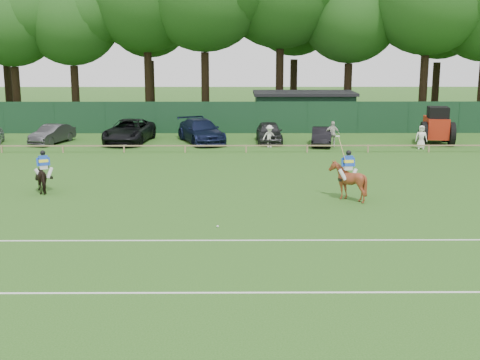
{
  "coord_description": "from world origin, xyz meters",
  "views": [
    {
      "loc": [
        0.33,
        -23.46,
        7.14
      ],
      "look_at": [
        0.5,
        3.0,
        1.4
      ],
      "focal_mm": 48.0,
      "sensor_mm": 36.0,
      "label": 1
    }
  ],
  "objects_px": {
    "suv_black": "(129,131)",
    "tractor": "(437,126)",
    "horse_chestnut": "(348,181)",
    "utility_shed": "(304,110)",
    "hatch_grey": "(269,132)",
    "spectator_right": "(421,137)",
    "sedan_grey": "(52,134)",
    "spectator_left": "(269,136)",
    "spectator_mid": "(332,134)",
    "sedan_navy": "(201,131)",
    "estate_black": "(322,136)",
    "polo_ball": "(218,226)",
    "horse_dark": "(44,177)"
  },
  "relations": [
    {
      "from": "sedan_grey",
      "to": "suv_black",
      "type": "xyz_separation_m",
      "value": [
        5.42,
        0.37,
        0.15
      ]
    },
    {
      "from": "tractor",
      "to": "spectator_mid",
      "type": "bearing_deg",
      "value": -164.68
    },
    {
      "from": "estate_black",
      "to": "spectator_mid",
      "type": "bearing_deg",
      "value": -31.96
    },
    {
      "from": "spectator_right",
      "to": "utility_shed",
      "type": "bearing_deg",
      "value": 129.66
    },
    {
      "from": "suv_black",
      "to": "tractor",
      "type": "relative_size",
      "value": 1.72
    },
    {
      "from": "spectator_right",
      "to": "utility_shed",
      "type": "relative_size",
      "value": 0.19
    },
    {
      "from": "horse_chestnut",
      "to": "utility_shed",
      "type": "relative_size",
      "value": 0.21
    },
    {
      "from": "hatch_grey",
      "to": "tractor",
      "type": "distance_m",
      "value": 11.79
    },
    {
      "from": "estate_black",
      "to": "hatch_grey",
      "type": "bearing_deg",
      "value": 168.39
    },
    {
      "from": "hatch_grey",
      "to": "spectator_left",
      "type": "relative_size",
      "value": 2.88
    },
    {
      "from": "suv_black",
      "to": "sedan_navy",
      "type": "bearing_deg",
      "value": 6.2
    },
    {
      "from": "suv_black",
      "to": "hatch_grey",
      "type": "relative_size",
      "value": 1.36
    },
    {
      "from": "tractor",
      "to": "estate_black",
      "type": "bearing_deg",
      "value": -169.13
    },
    {
      "from": "horse_chestnut",
      "to": "suv_black",
      "type": "bearing_deg",
      "value": -59.19
    },
    {
      "from": "sedan_grey",
      "to": "polo_ball",
      "type": "height_order",
      "value": "sedan_grey"
    },
    {
      "from": "spectator_left",
      "to": "spectator_mid",
      "type": "height_order",
      "value": "spectator_mid"
    },
    {
      "from": "spectator_mid",
      "to": "tractor",
      "type": "relative_size",
      "value": 0.51
    },
    {
      "from": "hatch_grey",
      "to": "utility_shed",
      "type": "relative_size",
      "value": 0.52
    },
    {
      "from": "horse_chestnut",
      "to": "sedan_navy",
      "type": "xyz_separation_m",
      "value": [
        -7.61,
        17.12,
        -0.06
      ]
    },
    {
      "from": "utility_shed",
      "to": "tractor",
      "type": "xyz_separation_m",
      "value": [
        8.46,
        -8.67,
        -0.27
      ]
    },
    {
      "from": "horse_chestnut",
      "to": "estate_black",
      "type": "xyz_separation_m",
      "value": [
        0.89,
        15.79,
        -0.26
      ]
    },
    {
      "from": "estate_black",
      "to": "spectator_mid",
      "type": "relative_size",
      "value": 2.16
    },
    {
      "from": "sedan_grey",
      "to": "polo_ball",
      "type": "xyz_separation_m",
      "value": [
        12.37,
        -21.2,
        -0.63
      ]
    },
    {
      "from": "sedan_grey",
      "to": "polo_ball",
      "type": "distance_m",
      "value": 24.56
    },
    {
      "from": "sedan_grey",
      "to": "spectator_left",
      "type": "xyz_separation_m",
      "value": [
        15.4,
        -1.75,
        0.09
      ]
    },
    {
      "from": "horse_chestnut",
      "to": "spectator_left",
      "type": "height_order",
      "value": "horse_chestnut"
    },
    {
      "from": "horse_chestnut",
      "to": "sedan_navy",
      "type": "relative_size",
      "value": 0.31
    },
    {
      "from": "spectator_left",
      "to": "polo_ball",
      "type": "height_order",
      "value": "spectator_left"
    },
    {
      "from": "sedan_grey",
      "to": "polo_ball",
      "type": "bearing_deg",
      "value": -42.16
    },
    {
      "from": "suv_black",
      "to": "spectator_left",
      "type": "relative_size",
      "value": 3.9
    },
    {
      "from": "horse_chestnut",
      "to": "suv_black",
      "type": "relative_size",
      "value": 0.3
    },
    {
      "from": "spectator_left",
      "to": "spectator_right",
      "type": "relative_size",
      "value": 0.95
    },
    {
      "from": "horse_dark",
      "to": "sedan_grey",
      "type": "bearing_deg",
      "value": -102.33
    },
    {
      "from": "hatch_grey",
      "to": "spectator_mid",
      "type": "bearing_deg",
      "value": -24.41
    },
    {
      "from": "utility_shed",
      "to": "horse_chestnut",
      "type": "bearing_deg",
      "value": -91.29
    },
    {
      "from": "horse_chestnut",
      "to": "spectator_left",
      "type": "bearing_deg",
      "value": -85.33
    },
    {
      "from": "spectator_left",
      "to": "spectator_right",
      "type": "xyz_separation_m",
      "value": [
        10.21,
        -0.83,
        0.04
      ]
    },
    {
      "from": "horse_chestnut",
      "to": "sedan_navy",
      "type": "height_order",
      "value": "horse_chestnut"
    },
    {
      "from": "hatch_grey",
      "to": "tractor",
      "type": "xyz_separation_m",
      "value": [
        11.75,
        -0.9,
        0.52
      ]
    },
    {
      "from": "horse_dark",
      "to": "suv_black",
      "type": "distance_m",
      "value": 15.54
    },
    {
      "from": "suv_black",
      "to": "polo_ball",
      "type": "relative_size",
      "value": 65.94
    },
    {
      "from": "sedan_grey",
      "to": "horse_chestnut",
      "type": "bearing_deg",
      "value": -25.05
    },
    {
      "from": "suv_black",
      "to": "hatch_grey",
      "type": "distance_m",
      "value": 10.06
    },
    {
      "from": "horse_chestnut",
      "to": "utility_shed",
      "type": "xyz_separation_m",
      "value": [
        0.56,
        24.87,
        0.65
      ]
    },
    {
      "from": "polo_ball",
      "to": "estate_black",
      "type": "bearing_deg",
      "value": 71.63
    },
    {
      "from": "spectator_mid",
      "to": "spectator_right",
      "type": "xyz_separation_m",
      "value": [
        5.87,
        -1.06,
        -0.08
      ]
    },
    {
      "from": "estate_black",
      "to": "spectator_left",
      "type": "bearing_deg",
      "value": -159.7
    },
    {
      "from": "spectator_right",
      "to": "tractor",
      "type": "xyz_separation_m",
      "value": [
        1.62,
        2.02,
        0.46
      ]
    },
    {
      "from": "sedan_grey",
      "to": "tractor",
      "type": "xyz_separation_m",
      "value": [
        27.22,
        -0.56,
        0.59
      ]
    },
    {
      "from": "estate_black",
      "to": "spectator_mid",
      "type": "distance_m",
      "value": 0.89
    }
  ]
}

